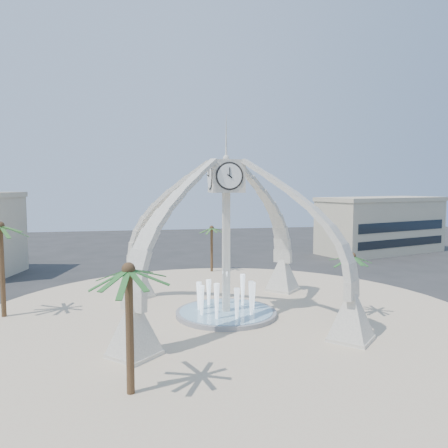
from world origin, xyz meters
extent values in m
plane|color=#282828|center=(0.00, 0.00, 0.00)|extent=(140.00, 140.00, 0.00)
cylinder|color=#C5B592|center=(0.00, 0.00, 0.03)|extent=(40.00, 40.00, 0.06)
cube|color=silver|center=(0.00, 0.00, 4.90)|extent=(0.55, 0.55, 9.80)
cube|color=silver|center=(0.00, 0.00, 11.05)|extent=(2.50, 2.50, 2.50)
cone|color=silver|center=(0.00, 0.00, 14.30)|extent=(0.20, 0.20, 4.00)
cylinder|color=white|center=(0.00, -1.29, 11.05)|extent=(1.84, 0.04, 1.84)
pyramid|color=silver|center=(7.07, 7.07, 1.60)|extent=(3.80, 3.80, 3.20)
pyramid|color=silver|center=(-7.07, 7.07, 1.60)|extent=(3.80, 3.80, 3.20)
pyramid|color=silver|center=(-7.07, -7.07, 1.60)|extent=(3.80, 3.80, 3.20)
pyramid|color=silver|center=(7.07, -7.07, 1.60)|extent=(3.80, 3.80, 3.20)
cylinder|color=gray|center=(0.00, 0.00, 0.20)|extent=(8.00, 8.00, 0.40)
cylinder|color=#86B0C8|center=(0.00, 0.00, 0.42)|extent=(7.40, 7.40, 0.04)
cone|color=white|center=(0.00, 0.00, 2.02)|extent=(0.60, 0.60, 3.20)
cube|color=#BFB495|center=(30.00, 28.00, 4.00)|extent=(21.49, 13.79, 8.00)
cube|color=#BFB495|center=(30.00, 28.00, 8.30)|extent=(21.87, 14.17, 0.60)
cylinder|color=brown|center=(9.66, -2.05, 2.48)|extent=(0.33, 0.33, 4.97)
cylinder|color=brown|center=(-17.25, 3.04, 3.68)|extent=(0.39, 0.39, 7.36)
cylinder|color=brown|center=(1.80, 17.91, 2.72)|extent=(0.32, 0.32, 5.44)
cylinder|color=brown|center=(-7.20, -11.93, 3.20)|extent=(0.40, 0.40, 6.41)
camera|label=1|loc=(-6.64, -33.25, 10.32)|focal=35.00mm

